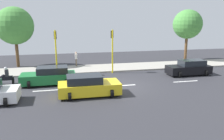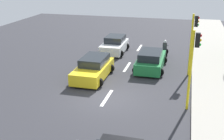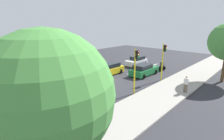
{
  "view_description": "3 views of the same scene",
  "coord_description": "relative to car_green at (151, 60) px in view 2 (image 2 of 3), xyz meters",
  "views": [
    {
      "loc": [
        -17.68,
        4.87,
        5.47
      ],
      "look_at": [
        -0.24,
        0.9,
        1.46
      ],
      "focal_mm": 36.09,
      "sensor_mm": 36.0,
      "label": 1
    },
    {
      "loc": [
        4.4,
        -15.58,
        7.57
      ],
      "look_at": [
        0.26,
        0.23,
        1.75
      ],
      "focal_mm": 46.7,
      "sensor_mm": 36.0,
      "label": 2
    },
    {
      "loc": [
        14.2,
        -13.83,
        6.9
      ],
      "look_at": [
        1.14,
        0.42,
        1.67
      ],
      "focal_mm": 28.29,
      "sensor_mm": 36.0,
      "label": 3
    }
  ],
  "objects": [
    {
      "name": "ground_plane",
      "position": [
        -1.87,
        -5.97,
        -0.76
      ],
      "size": [
        40.0,
        60.0,
        0.1
      ],
      "primitive_type": "cube",
      "color": "#2D2D33"
    },
    {
      "name": "lane_stripe_mid",
      "position": [
        -1.87,
        -5.97,
        -0.71
      ],
      "size": [
        0.2,
        2.4,
        0.01
      ],
      "primitive_type": "cube",
      "color": "white",
      "rests_on": "ground"
    },
    {
      "name": "lane_stripe_south",
      "position": [
        -1.87,
        0.03,
        -0.71
      ],
      "size": [
        0.2,
        2.4,
        0.01
      ],
      "primitive_type": "cube",
      "color": "white",
      "rests_on": "ground"
    },
    {
      "name": "lane_stripe_far_south",
      "position": [
        -1.87,
        6.03,
        -0.71
      ],
      "size": [
        0.2,
        2.4,
        0.01
      ],
      "primitive_type": "cube",
      "color": "white",
      "rests_on": "ground"
    },
    {
      "name": "car_green",
      "position": [
        0.0,
        0.0,
        0.0
      ],
      "size": [
        2.33,
        4.57,
        1.52
      ],
      "color": "#1E7238",
      "rests_on": "ground"
    },
    {
      "name": "car_white",
      "position": [
        -3.87,
        3.88,
        -0.0
      ],
      "size": [
        2.32,
        3.91,
        1.52
      ],
      "color": "white",
      "rests_on": "ground"
    },
    {
      "name": "car_yellow_cab",
      "position": [
        -3.71,
        -2.91,
        -0.0
      ],
      "size": [
        2.36,
        4.48,
        1.52
      ],
      "color": "yellow",
      "rests_on": "ground"
    },
    {
      "name": "motorcycle",
      "position": [
        0.76,
        3.67,
        -0.07
      ],
      "size": [
        0.6,
        1.3,
        1.53
      ],
      "color": "black",
      "rests_on": "ground"
    },
    {
      "name": "traffic_light_corner",
      "position": [
        2.98,
        -6.26,
        2.22
      ],
      "size": [
        0.49,
        0.24,
        4.5
      ],
      "color": "yellow",
      "rests_on": "ground"
    },
    {
      "name": "traffic_light_midblock",
      "position": [
        2.98,
        -0.6,
        2.22
      ],
      "size": [
        0.49,
        0.24,
        4.5
      ],
      "color": "yellow",
      "rests_on": "ground"
    }
  ]
}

